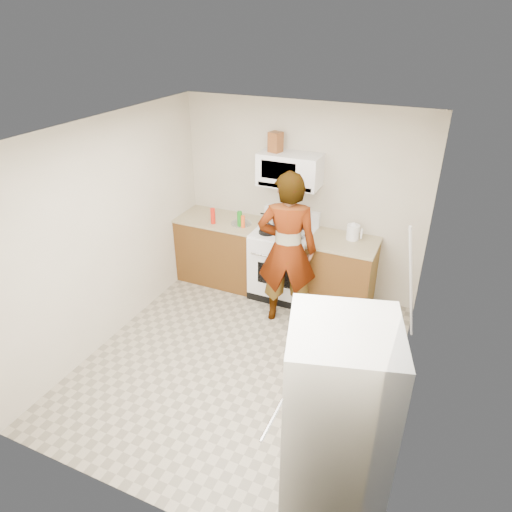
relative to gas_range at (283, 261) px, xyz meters
The scene contains 20 objects.
floor 1.56m from the gas_range, 86.14° to the right, with size 3.60×3.60×0.00m, color gray.
back_wall 0.83m from the gas_range, 72.00° to the left, with size 3.20×0.02×2.50m, color beige.
right_wall 2.37m from the gas_range, 41.25° to the right, with size 0.02×3.60×2.50m, color beige.
cabinet_left 0.94m from the gas_range, behind, with size 1.12×0.62×0.90m, color brown.
counter_left 1.03m from the gas_range, behind, with size 1.14×0.64×0.04m, color tan.
cabinet_right 0.78m from the gas_range, ahead, with size 0.80×0.62×0.90m, color brown.
counter_right 0.89m from the gas_range, ahead, with size 0.82×0.64×0.04m, color tan.
gas_range is the anchor object (origin of this frame).
microwave 1.22m from the gas_range, 90.00° to the left, with size 0.76×0.38×0.40m, color white.
person 0.75m from the gas_range, 66.05° to the right, with size 0.70×0.46×1.91m, color tan.
fridge 3.10m from the gas_range, 62.55° to the right, with size 0.70×0.70×1.70m, color silver.
kettle 1.02m from the gas_range, ahead, with size 0.16×0.16×0.19m, color white.
jug 1.55m from the gas_range, 147.11° to the left, with size 0.14×0.14×0.24m, color brown.
saucepan 0.57m from the gas_range, 138.08° to the left, with size 0.21×0.21×0.11m, color silver.
tray 0.51m from the gas_range, 22.03° to the right, with size 0.25×0.16×0.05m, color white.
bottle_spray 1.11m from the gas_range, 169.87° to the right, with size 0.06×0.06×0.21m, color red.
bottle_hot_sauce 0.76m from the gas_range, 166.64° to the right, with size 0.05×0.05×0.16m, color #F9561B.
bottle_green_cap 0.81m from the gas_range, 169.10° to the right, with size 0.06×0.06×0.21m, color #167D18.
pot_lid 0.75m from the gas_range, behind, with size 0.27×0.27×0.01m, color white.
broom 1.69m from the gas_range, 12.04° to the right, with size 0.03×0.03×1.48m, color silver.
Camera 1 is at (1.72, -3.50, 3.38)m, focal length 32.00 mm.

